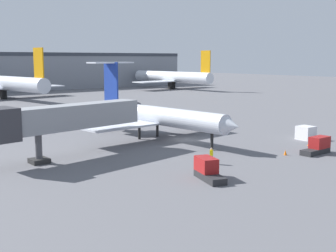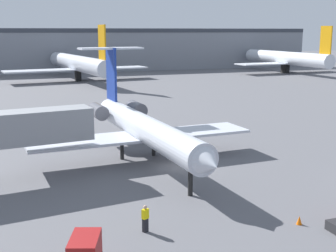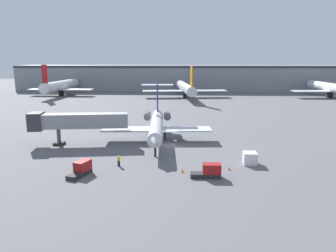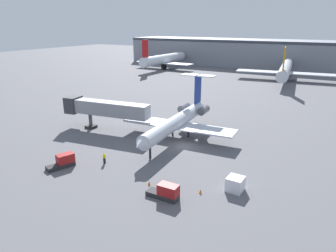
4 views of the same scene
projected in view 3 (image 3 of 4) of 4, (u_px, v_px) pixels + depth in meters
ground_plane at (170, 145)px, 58.68m from camera, size 400.00×400.00×0.10m
regional_jet at (157, 124)px, 61.13m from camera, size 21.18×27.00×10.13m
jet_bridge at (73, 121)px, 58.23m from camera, size 17.90×5.33×6.03m
ground_crew_marshaller at (119, 161)px, 46.84m from camera, size 0.48×0.42×1.69m
baggage_tug_lead at (209, 171)px, 42.31m from camera, size 4.02×1.45×1.90m
baggage_tug_trailing at (81, 169)px, 43.24m from camera, size 2.62×4.24×1.90m
cargo_container_uld at (250, 158)px, 47.76m from camera, size 2.02×2.09×1.80m
traffic_cone_near at (229, 168)px, 45.35m from camera, size 0.36×0.36×0.55m
traffic_cone_mid at (182, 170)px, 44.33m from camera, size 0.36×0.36×0.55m
terminal_building at (180, 78)px, 163.40m from camera, size 162.78×22.72×12.59m
parked_airliner_west_end at (61, 86)px, 137.47m from camera, size 27.54×32.71×13.50m
parked_airliner_west_mid at (185, 88)px, 131.13m from camera, size 35.02×41.24×13.12m
parked_airliner_centre at (331, 88)px, 129.77m from camera, size 30.58×36.20×13.11m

